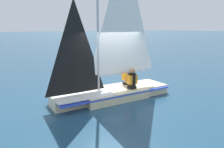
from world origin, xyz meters
name	(u,v)px	position (x,y,z in m)	size (l,w,h in m)	color
ground_plane	(112,98)	(0.00, 0.00, 0.00)	(260.00, 260.00, 0.00)	navy
sailboat_main	(112,77)	(0.00, -0.01, 0.82)	(1.54, 4.74, 5.69)	beige
sailor_helm	(132,82)	(-0.32, -0.70, 0.62)	(0.31, 0.35, 1.16)	black
sailor_crew	(127,78)	(0.32, -0.93, 0.63)	(0.31, 0.35, 1.16)	black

